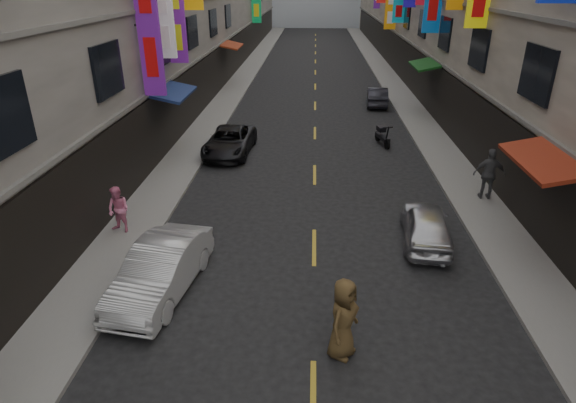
# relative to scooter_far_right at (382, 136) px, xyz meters

# --- Properties ---
(sidewalk_left) EXTENTS (2.00, 90.00, 0.12)m
(sidewalk_left) POSITION_rel_scooter_far_right_xyz_m (-9.33, 13.81, -0.38)
(sidewalk_left) COLOR slate
(sidewalk_left) RESTS_ON ground
(sidewalk_right) EXTENTS (2.00, 90.00, 0.12)m
(sidewalk_right) POSITION_rel_scooter_far_right_xyz_m (2.67, 13.81, -0.38)
(sidewalk_right) COLOR slate
(sidewalk_right) RESTS_ON ground
(street_awnings) EXTENTS (13.99, 35.20, 0.41)m
(street_awnings) POSITION_rel_scooter_far_right_xyz_m (-4.59, -2.19, 2.56)
(street_awnings) COLOR #134816
(street_awnings) RESTS_ON ground
(lane_markings) EXTENTS (0.12, 80.20, 0.01)m
(lane_markings) POSITION_rel_scooter_far_right_xyz_m (-3.33, 10.81, -0.44)
(lane_markings) COLOR gold
(lane_markings) RESTS_ON ground
(scooter_far_right) EXTENTS (0.68, 1.78, 1.14)m
(scooter_far_right) POSITION_rel_scooter_far_right_xyz_m (0.00, 0.00, 0.00)
(scooter_far_right) COLOR black
(scooter_far_right) RESTS_ON ground
(car_left_mid) EXTENTS (2.04, 4.29, 1.36)m
(car_left_mid) POSITION_rel_scooter_far_right_xyz_m (-7.33, -12.73, 0.24)
(car_left_mid) COLOR silver
(car_left_mid) RESTS_ON ground
(car_left_far) EXTENTS (2.21, 4.41, 1.20)m
(car_left_far) POSITION_rel_scooter_far_right_xyz_m (-7.33, -1.70, 0.16)
(car_left_far) COLOR black
(car_left_far) RESTS_ON ground
(car_right_mid) EXTENTS (1.78, 3.62, 1.19)m
(car_right_mid) POSITION_rel_scooter_far_right_xyz_m (0.14, -9.68, 0.15)
(car_right_mid) COLOR silver
(car_right_mid) RESTS_ON ground
(car_right_far) EXTENTS (1.54, 3.66, 1.18)m
(car_right_far) POSITION_rel_scooter_far_right_xyz_m (0.67, 8.14, 0.15)
(car_right_far) COLOR #26262D
(car_right_far) RESTS_ON ground
(pedestrian_lfar) EXTENTS (0.87, 0.73, 1.53)m
(pedestrian_lfar) POSITION_rel_scooter_far_right_xyz_m (-9.55, -9.71, 0.44)
(pedestrian_lfar) COLOR pink
(pedestrian_lfar) RESTS_ON sidewalk_left
(pedestrian_rfar) EXTENTS (1.17, 0.73, 1.92)m
(pedestrian_rfar) POSITION_rel_scooter_far_right_xyz_m (3.01, -6.47, 0.64)
(pedestrian_rfar) COLOR #4F5052
(pedestrian_rfar) RESTS_ON sidewalk_right
(pedestrian_crossing) EXTENTS (1.02, 1.13, 1.91)m
(pedestrian_crossing) POSITION_rel_scooter_far_right_xyz_m (-2.71, -14.81, 0.51)
(pedestrian_crossing) COLOR brown
(pedestrian_crossing) RESTS_ON ground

